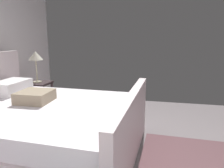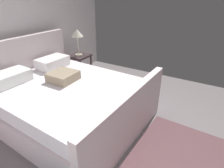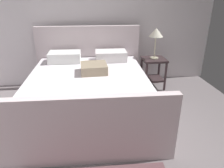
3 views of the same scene
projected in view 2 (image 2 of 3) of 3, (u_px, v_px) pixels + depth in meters
The scene contains 6 objects.
ground_plane at pixel (143, 152), 2.49m from camera, with size 5.21×5.27×0.02m, color slate.
wall_back at pixel (0, 31), 3.15m from camera, with size 5.33×0.12×2.62m, color silver.
bed at pixel (66, 99), 3.01m from camera, with size 2.07×2.39×1.20m.
nightstand_right at pixel (80, 63), 4.36m from camera, with size 0.44×0.44×0.60m.
table_lamp_right at pixel (77, 34), 4.06m from camera, with size 0.26×0.26×0.58m.
area_rug at pixel (176, 162), 2.33m from camera, with size 1.53×1.09×0.01m, color brown.
Camera 2 is at (-1.78, -0.59, 1.91)m, focal length 29.99 mm.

